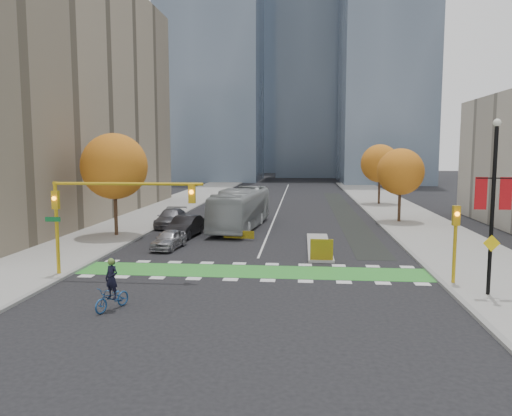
% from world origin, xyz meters
% --- Properties ---
extents(ground, '(300.00, 300.00, 0.00)m').
position_xyz_m(ground, '(0.00, 0.00, 0.00)').
color(ground, black).
rests_on(ground, ground).
extents(sidewalk_west, '(7.00, 120.00, 0.15)m').
position_xyz_m(sidewalk_west, '(-13.50, 20.00, 0.07)').
color(sidewalk_west, gray).
rests_on(sidewalk_west, ground).
extents(sidewalk_east, '(7.00, 120.00, 0.15)m').
position_xyz_m(sidewalk_east, '(13.50, 20.00, 0.07)').
color(sidewalk_east, gray).
rests_on(sidewalk_east, ground).
extents(curb_west, '(0.30, 120.00, 0.16)m').
position_xyz_m(curb_west, '(-10.00, 20.00, 0.07)').
color(curb_west, gray).
rests_on(curb_west, ground).
extents(curb_east, '(0.30, 120.00, 0.16)m').
position_xyz_m(curb_east, '(10.00, 20.00, 0.07)').
color(curb_east, gray).
rests_on(curb_east, ground).
extents(bike_crossing, '(20.00, 3.00, 0.01)m').
position_xyz_m(bike_crossing, '(0.00, 1.50, 0.01)').
color(bike_crossing, '#2F8E2E').
rests_on(bike_crossing, ground).
extents(centre_line, '(0.15, 70.00, 0.01)m').
position_xyz_m(centre_line, '(0.00, 40.00, 0.01)').
color(centre_line, silver).
rests_on(centre_line, ground).
extents(bike_lane_paint, '(2.50, 50.00, 0.01)m').
position_xyz_m(bike_lane_paint, '(7.50, 30.00, 0.01)').
color(bike_lane_paint, black).
rests_on(bike_lane_paint, ground).
extents(median_island, '(1.60, 10.00, 0.16)m').
position_xyz_m(median_island, '(4.00, 9.00, 0.08)').
color(median_island, gray).
rests_on(median_island, ground).
extents(hazard_board, '(1.40, 0.12, 1.30)m').
position_xyz_m(hazard_board, '(4.00, 4.20, 0.80)').
color(hazard_board, yellow).
rests_on(hazard_board, median_island).
extents(building_west, '(16.00, 44.00, 25.00)m').
position_xyz_m(building_west, '(-24.00, 22.00, 12.50)').
color(building_west, gray).
rests_on(building_west, ground).
extents(tower_nw, '(22.00, 22.00, 70.00)m').
position_xyz_m(tower_nw, '(-18.00, 90.00, 35.00)').
color(tower_nw, '#47566B').
rests_on(tower_nw, ground).
extents(tower_nc, '(20.00, 20.00, 90.00)m').
position_xyz_m(tower_nc, '(6.00, 110.00, 45.00)').
color(tower_nc, '#47566B').
rests_on(tower_nc, ground).
extents(tower_ne, '(18.00, 24.00, 60.00)m').
position_xyz_m(tower_ne, '(20.00, 85.00, 30.00)').
color(tower_ne, '#47566B').
rests_on(tower_ne, ground).
extents(tower_far, '(26.00, 26.00, 80.00)m').
position_xyz_m(tower_far, '(-4.00, 140.00, 40.00)').
color(tower_far, '#47566B').
rests_on(tower_far, ground).
extents(tree_west, '(5.20, 5.20, 8.22)m').
position_xyz_m(tree_west, '(-12.00, 12.00, 5.62)').
color(tree_west, '#332114').
rests_on(tree_west, ground).
extents(tree_east_near, '(4.40, 4.40, 7.08)m').
position_xyz_m(tree_east_near, '(12.00, 22.00, 4.86)').
color(tree_east_near, '#332114').
rests_on(tree_east_near, ground).
extents(tree_east_far, '(4.80, 4.80, 7.65)m').
position_xyz_m(tree_east_far, '(12.50, 38.00, 5.24)').
color(tree_east_far, '#332114').
rests_on(tree_east_far, ground).
extents(traffic_signal_west, '(8.53, 0.56, 5.20)m').
position_xyz_m(traffic_signal_west, '(-7.93, -0.51, 4.03)').
color(traffic_signal_west, '#BF9914').
rests_on(traffic_signal_west, ground).
extents(traffic_signal_east, '(0.35, 0.43, 4.10)m').
position_xyz_m(traffic_signal_east, '(10.50, -0.51, 2.73)').
color(traffic_signal_east, '#BF9914').
rests_on(traffic_signal_east, ground).
extents(banner_lamppost, '(1.65, 0.36, 8.28)m').
position_xyz_m(banner_lamppost, '(11.50, -2.50, 4.61)').
color(banner_lamppost, black).
rests_on(banner_lamppost, ground).
extents(cyclist, '(1.39, 2.09, 2.28)m').
position_xyz_m(cyclist, '(-5.35, -5.91, 0.76)').
color(cyclist, navy).
rests_on(cyclist, ground).
extents(bus, '(4.18, 12.89, 3.53)m').
position_xyz_m(bus, '(-2.63, 17.35, 1.76)').
color(bus, '#9BA1A2').
rests_on(bus, ground).
extents(parked_car_a, '(2.01, 4.10, 1.35)m').
position_xyz_m(parked_car_a, '(-6.50, 7.54, 0.67)').
color(parked_car_a, '#A09FA4').
rests_on(parked_car_a, ground).
extents(parked_car_b, '(2.29, 5.19, 1.66)m').
position_xyz_m(parked_car_b, '(-6.50, 12.54, 0.83)').
color(parked_car_b, black).
rests_on(parked_car_b, ground).
extents(parked_car_c, '(2.50, 5.61, 1.60)m').
position_xyz_m(parked_car_c, '(-9.00, 17.54, 0.80)').
color(parked_car_c, '#54545A').
rests_on(parked_car_c, ground).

